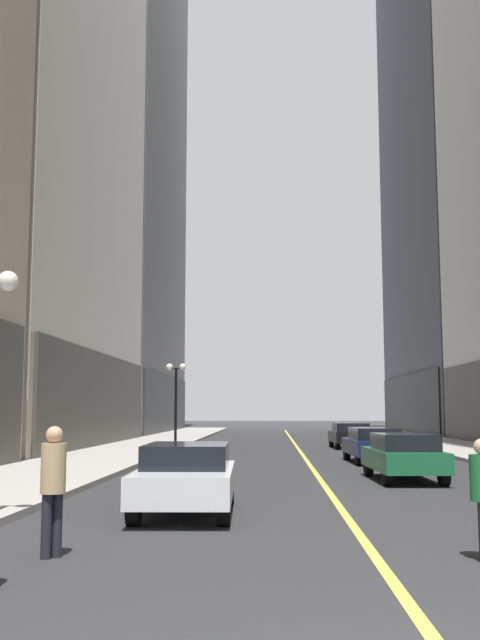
% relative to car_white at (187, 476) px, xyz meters
% --- Properties ---
extents(ground_plane, '(200.00, 200.00, 0.00)m').
position_rel_car_white_xyz_m(ground_plane, '(3.04, 25.46, -0.72)').
color(ground_plane, '#2D2D30').
extents(sidewalk_left, '(4.50, 78.00, 0.15)m').
position_rel_car_white_xyz_m(sidewalk_left, '(-5.21, 25.46, -0.64)').
color(sidewalk_left, '#ADA8A0').
rests_on(sidewalk_left, ground).
extents(sidewalk_right, '(4.50, 78.00, 0.15)m').
position_rel_car_white_xyz_m(sidewalk_right, '(11.29, 25.46, -0.64)').
color(sidewalk_right, '#ADA8A0').
rests_on(sidewalk_right, ground).
extents(lane_centre_stripe, '(0.16, 70.00, 0.01)m').
position_rel_car_white_xyz_m(lane_centre_stripe, '(3.04, 25.46, -0.71)').
color(lane_centre_stripe, '#E5D64C').
rests_on(lane_centre_stripe, ground).
extents(building_left_far, '(11.43, 26.00, 72.42)m').
position_rel_car_white_xyz_m(building_left_far, '(-13.08, 50.46, 35.39)').
color(building_left_far, gray).
rests_on(building_left_far, ground).
extents(car_white, '(1.91, 4.32, 1.32)m').
position_rel_car_white_xyz_m(car_white, '(0.00, 0.00, 0.00)').
color(car_white, silver).
rests_on(car_white, ground).
extents(car_green, '(1.87, 4.24, 1.32)m').
position_rel_car_white_xyz_m(car_green, '(5.36, 6.77, -0.00)').
color(car_green, '#196038').
rests_on(car_green, ground).
extents(car_navy, '(2.01, 4.45, 1.32)m').
position_rel_car_white_xyz_m(car_navy, '(5.53, 14.08, 0.00)').
color(car_navy, '#141E4C').
rests_on(car_navy, ground).
extents(car_black, '(2.00, 4.14, 1.32)m').
position_rel_car_white_xyz_m(car_black, '(5.78, 24.81, 0.00)').
color(car_black, black).
rests_on(car_black, ground).
extents(pedestrian_in_tan_trench, '(0.48, 0.48, 1.76)m').
position_rel_car_white_xyz_m(pedestrian_in_tan_trench, '(-1.33, -4.37, 0.31)').
color(pedestrian_in_tan_trench, black).
rests_on(pedestrian_in_tan_trench, ground).
extents(street_lamp_left_far, '(1.06, 0.36, 4.43)m').
position_rel_car_white_xyz_m(street_lamp_left_far, '(-3.36, 24.44, 2.54)').
color(street_lamp_left_far, black).
rests_on(street_lamp_left_far, ground).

